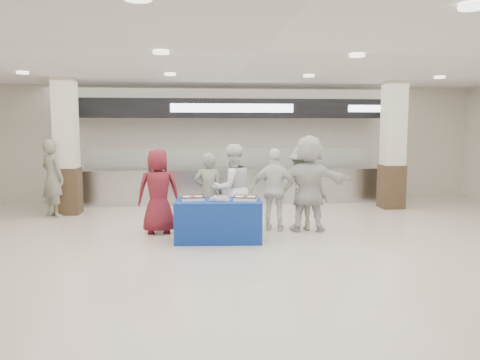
{
  "coord_description": "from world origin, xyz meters",
  "views": [
    {
      "loc": [
        -1.06,
        -7.18,
        2.09
      ],
      "look_at": [
        -0.16,
        1.6,
        1.07
      ],
      "focal_mm": 35.0,
      "sensor_mm": 36.0,
      "label": 1
    }
  ],
  "objects": [
    {
      "name": "soldier_b",
      "position": [
        1.15,
        1.96,
        0.84
      ],
      "size": [
        1.1,
        0.65,
        1.67
      ],
      "primitive_type": "imported",
      "rotation": [
        0.0,
        0.0,
        3.11
      ],
      "color": "gray",
      "rests_on": "ground"
    },
    {
      "name": "column_right",
      "position": [
        4.0,
        4.2,
        1.53
      ],
      "size": [
        0.55,
        0.55,
        3.2
      ],
      "color": "#3A291A",
      "rests_on": "ground"
    },
    {
      "name": "ground",
      "position": [
        0.0,
        0.0,
        0.0
      ],
      "size": [
        14.0,
        14.0,
        0.0
      ],
      "primitive_type": "plane",
      "color": "beige",
      "rests_on": "ground"
    },
    {
      "name": "sheet_cake_left",
      "position": [
        -1.05,
        1.25,
        0.79
      ],
      "size": [
        0.42,
        0.33,
        0.09
      ],
      "color": "white",
      "rests_on": "display_table"
    },
    {
      "name": "soldier_a",
      "position": [
        -0.75,
        1.86,
        0.79
      ],
      "size": [
        0.62,
        0.45,
        1.58
      ],
      "primitive_type": "imported",
      "rotation": [
        0.0,
        0.0,
        3.01
      ],
      "color": "gray",
      "rests_on": "ground"
    },
    {
      "name": "civilian_white",
      "position": [
        1.23,
        1.83,
        0.96
      ],
      "size": [
        1.84,
        0.81,
        1.91
      ],
      "primitive_type": "imported",
      "rotation": [
        0.0,
        0.0,
        3.0
      ],
      "color": "silver",
      "rests_on": "ground"
    },
    {
      "name": "sheet_cake_right",
      "position": [
        -0.11,
        1.14,
        0.79
      ],
      "size": [
        0.46,
        0.39,
        0.09
      ],
      "color": "white",
      "rests_on": "display_table"
    },
    {
      "name": "cupcake_tray",
      "position": [
        -0.57,
        1.19,
        0.78
      ],
      "size": [
        0.46,
        0.4,
        0.06
      ],
      "color": "silver",
      "rests_on": "display_table"
    },
    {
      "name": "civilian_maroon",
      "position": [
        -1.72,
        1.93,
        0.83
      ],
      "size": [
        0.84,
        0.57,
        1.66
      ],
      "primitive_type": "imported",
      "rotation": [
        0.0,
        0.0,
        3.2
      ],
      "color": "maroon",
      "rests_on": "ground"
    },
    {
      "name": "serving_line",
      "position": [
        0.0,
        5.4,
        1.16
      ],
      "size": [
        8.7,
        0.85,
        2.8
      ],
      "color": "#B9BCC0",
      "rests_on": "ground"
    },
    {
      "name": "soldier_bg",
      "position": [
        -4.25,
        3.85,
        0.89
      ],
      "size": [
        0.78,
        0.74,
        1.79
      ],
      "primitive_type": "imported",
      "rotation": [
        0.0,
        0.0,
        2.48
      ],
      "color": "gray",
      "rests_on": "ground"
    },
    {
      "name": "chef_tall",
      "position": [
        -0.29,
        1.83,
        0.87
      ],
      "size": [
        1.03,
        0.92,
        1.74
      ],
      "primitive_type": "imported",
      "rotation": [
        0.0,
        0.0,
        3.52
      ],
      "color": "white",
      "rests_on": "ground"
    },
    {
      "name": "column_left",
      "position": [
        -4.0,
        4.2,
        1.53
      ],
      "size": [
        0.55,
        0.55,
        3.2
      ],
      "color": "#3A291A",
      "rests_on": "ground"
    },
    {
      "name": "chef_short",
      "position": [
        0.58,
        1.91,
        0.82
      ],
      "size": [
        1.04,
        0.64,
        1.65
      ],
      "primitive_type": "imported",
      "rotation": [
        0.0,
        0.0,
        2.87
      ],
      "color": "white",
      "rests_on": "ground"
    },
    {
      "name": "display_table",
      "position": [
        -0.59,
        1.19,
        0.38
      ],
      "size": [
        1.6,
        0.89,
        0.75
      ],
      "primitive_type": "cube",
      "rotation": [
        0.0,
        0.0,
        -0.07
      ],
      "color": "#163A97",
      "rests_on": "ground"
    }
  ]
}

